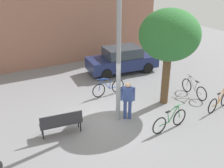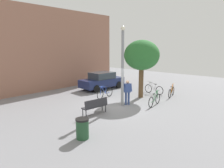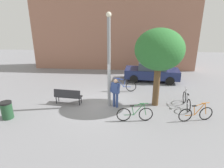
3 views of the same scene
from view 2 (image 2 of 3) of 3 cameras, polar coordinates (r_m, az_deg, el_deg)
name	(u,v)px [view 2 (image 2 of 3)]	position (r m, az deg, el deg)	size (l,w,h in m)	color
ground_plane	(118,106)	(13.68, 1.80, -6.17)	(36.00, 36.00, 0.00)	gray
building_facade	(45,49)	(19.85, -18.17, 9.11)	(15.31, 2.00, 7.22)	#9E6B56
lamppost	(123,64)	(13.35, 2.96, 5.47)	(0.28, 0.28, 5.15)	gray
person_by_lamppost	(127,91)	(13.84, 4.30, -1.87)	(0.62, 0.50, 1.67)	#334784
park_bench	(95,105)	(12.02, -4.66, -5.88)	(1.64, 0.64, 0.92)	#2D2D33
plaza_tree	(142,56)	(15.67, 8.25, 7.82)	(2.65, 2.65, 4.38)	brown
bicycle_blue	(105,93)	(15.77, -1.99, -2.46)	(1.81, 0.13, 0.97)	black
bicycle_green	(155,100)	(14.03, 11.74, -4.33)	(1.80, 0.24, 0.97)	black
bicycle_silver	(154,89)	(17.44, 11.51, -1.41)	(0.17, 1.81, 0.97)	black
bicycle_orange	(171,92)	(16.74, 16.19, -2.12)	(1.78, 0.44, 0.97)	black
parked_car_navy	(102,81)	(18.96, -2.78, 0.95)	(4.33, 2.11, 1.55)	navy
trash_bin	(82,128)	(9.08, -8.23, -12.13)	(0.58, 0.58, 0.90)	#234C2D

